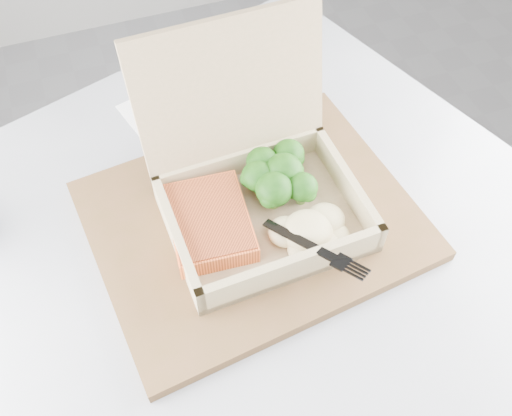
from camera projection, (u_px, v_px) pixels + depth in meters
name	position (u px, v px, depth m)	size (l,w,h in m)	color
cafe_table	(253.00, 321.00, 0.84)	(1.00, 1.00, 0.72)	black
serving_tray	(253.00, 220.00, 0.71)	(0.39, 0.31, 0.02)	brown
takeout_container	(254.00, 175.00, 0.68)	(0.24, 0.23, 0.21)	tan
salmon_fillet	(209.00, 222.00, 0.67)	(0.09, 0.12, 0.03)	orange
broccoli_pile	(284.00, 176.00, 0.70)	(0.11, 0.11, 0.04)	#266717
mashed_potatoes	(308.00, 231.00, 0.66)	(0.09, 0.08, 0.03)	beige
plastic_fork	(286.00, 231.00, 0.64)	(0.08, 0.13, 0.02)	black
receipt	(158.00, 123.00, 0.82)	(0.07, 0.13, 0.00)	white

